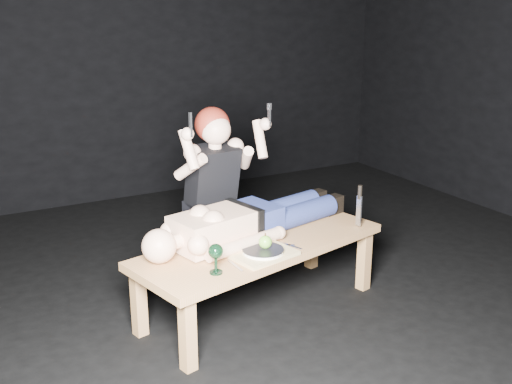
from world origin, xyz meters
TOP-DOWN VIEW (x-y plane):
  - ground at (0.00, 0.00)m, footprint 5.00×5.00m
  - back_wall at (0.00, 2.50)m, footprint 5.00×0.00m
  - table at (-0.31, -0.14)m, footprint 1.67×0.93m
  - lying_man at (-0.30, -0.00)m, footprint 1.53×0.76m
  - kneeling_woman at (-0.41, 0.39)m, footprint 0.72×0.79m
  - serving_tray at (-0.40, -0.33)m, footprint 0.39×0.31m
  - plate at (-0.40, -0.33)m, footprint 0.27×0.27m
  - apple at (-0.38, -0.32)m, footprint 0.08×0.08m
  - goblet at (-0.73, -0.42)m, footprint 0.10×0.10m
  - fork_flat at (-0.60, -0.39)m, footprint 0.02×0.17m
  - knife_flat at (-0.18, -0.29)m, footprint 0.07×0.16m
  - spoon_flat at (-0.23, -0.25)m, footprint 0.15×0.10m
  - carving_knife at (0.37, -0.22)m, footprint 0.04×0.05m

SIDE VIEW (x-z plane):
  - ground at x=0.00m, z-range 0.00..0.00m
  - table at x=-0.31m, z-range 0.00..0.45m
  - fork_flat at x=-0.60m, z-range 0.45..0.46m
  - knife_flat at x=-0.18m, z-range 0.45..0.46m
  - spoon_flat at x=-0.23m, z-range 0.45..0.46m
  - serving_tray at x=-0.40m, z-range 0.45..0.47m
  - plate at x=-0.40m, z-range 0.47..0.49m
  - apple at x=-0.38m, z-range 0.49..0.56m
  - goblet at x=-0.73m, z-range 0.45..0.62m
  - lying_man at x=-0.30m, z-range 0.45..0.70m
  - carving_knife at x=0.37m, z-range 0.45..0.73m
  - kneeling_woman at x=-0.41m, z-range 0.00..1.24m
  - back_wall at x=0.00m, z-range -1.00..4.00m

